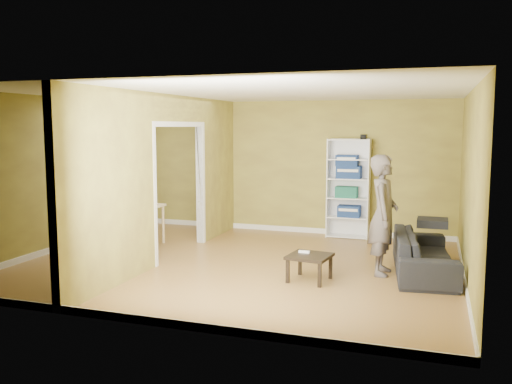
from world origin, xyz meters
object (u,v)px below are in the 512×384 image
Objects in this scene: dining_table at (127,209)px; chair_far at (143,214)px; bookshelf at (349,188)px; sofa at (424,247)px; chair_left at (95,214)px; chair_near at (111,222)px; person at (384,205)px; coffee_table at (310,259)px.

chair_far is at bearing 92.27° from dining_table.
bookshelf is 4.13m from dining_table.
sofa is 5.76m from chair_left.
chair_far is (-0.02, 0.57, -0.18)m from dining_table.
sofa is 5.18m from chair_far.
chair_near is at bearing 72.40° from chair_far.
chair_far is at bearing 74.58° from person.
sofa is at bearing 31.12° from coffee_table.
person is 1.07× the size of bookshelf.
sofa reaches higher than dining_table.
chair_far is (0.65, 0.59, -0.07)m from chair_left.
chair_left is 0.88m from chair_far.
bookshelf reaches higher than sofa.
coffee_table is 4.46m from chair_left.
person is 2.21× the size of chair_far.
chair_far is (-0.03, 1.11, -0.05)m from chair_near.
bookshelf reaches higher than dining_table.
person is at bearing -7.15° from dining_table.
chair_left reaches higher than sofa.
chair_far is (-3.62, 1.81, 0.15)m from coffee_table.
chair_left reaches higher than chair_near.
chair_far is at bearing 153.46° from coffee_table.
chair_near is at bearing 169.04° from coffee_table.
chair_far is at bearing 109.60° from chair_left.
sofa is 1.92× the size of chair_left.
chair_far is at bearing -159.68° from bookshelf.
coffee_table is at bearing -18.96° from dining_table.
bookshelf is at bearing 91.92° from chair_left.
chair_left is at bearing 118.74° from chair_near.
dining_table is (-5.08, 0.35, 0.25)m from sofa.
person is at bearing 104.91° from sofa.
sofa is 1.01× the size of person.
person is at bearing -70.69° from bookshelf.
chair_left is at bearing -155.76° from bookshelf.
dining_table is at bearing 81.53° from person.
bookshelf is 3.23m from coffee_table.
coffee_table is at bearing 134.51° from chair_far.
bookshelf is 4.75m from chair_left.
coffee_table is at bearing 125.13° from person.
chair_near is at bearing 29.91° from chair_left.
chair_left is 1.05× the size of chair_near.
chair_left is at bearing 82.60° from person.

